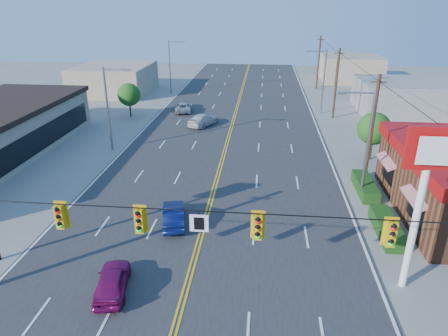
# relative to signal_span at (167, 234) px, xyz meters

# --- Properties ---
(ground) EXTENTS (160.00, 160.00, 0.00)m
(ground) POSITION_rel_signal_span_xyz_m (0.12, 0.00, -4.89)
(ground) COLOR gray
(ground) RESTS_ON ground
(road) EXTENTS (20.00, 120.00, 0.06)m
(road) POSITION_rel_signal_span_xyz_m (0.12, 20.00, -4.86)
(road) COLOR #2D2D30
(road) RESTS_ON ground
(signal_span) EXTENTS (24.32, 0.34, 9.00)m
(signal_span) POSITION_rel_signal_span_xyz_m (0.00, 0.00, 0.00)
(signal_span) COLOR #47301E
(signal_span) RESTS_ON ground
(kfc_pylon) EXTENTS (2.20, 0.36, 8.50)m
(kfc_pylon) POSITION_rel_signal_span_xyz_m (11.12, 4.00, 1.16)
(kfc_pylon) COLOR white
(kfc_pylon) RESTS_ON ground
(streetlight_se) EXTENTS (2.55, 0.25, 8.00)m
(streetlight_se) POSITION_rel_signal_span_xyz_m (10.91, 14.00, -0.37)
(streetlight_se) COLOR gray
(streetlight_se) RESTS_ON ground
(streetlight_ne) EXTENTS (2.55, 0.25, 8.00)m
(streetlight_ne) POSITION_rel_signal_span_xyz_m (10.91, 38.00, -0.37)
(streetlight_ne) COLOR gray
(streetlight_ne) RESTS_ON ground
(streetlight_sw) EXTENTS (2.55, 0.25, 8.00)m
(streetlight_sw) POSITION_rel_signal_span_xyz_m (-10.67, 22.00, -0.37)
(streetlight_sw) COLOR gray
(streetlight_sw) RESTS_ON ground
(streetlight_nw) EXTENTS (2.55, 0.25, 8.00)m
(streetlight_nw) POSITION_rel_signal_span_xyz_m (-10.67, 48.00, -0.37)
(streetlight_nw) COLOR gray
(streetlight_nw) RESTS_ON ground
(utility_pole_near) EXTENTS (0.28, 0.28, 8.40)m
(utility_pole_near) POSITION_rel_signal_span_xyz_m (12.32, 18.00, -0.69)
(utility_pole_near) COLOR #47301E
(utility_pole_near) RESTS_ON ground
(utility_pole_mid) EXTENTS (0.28, 0.28, 8.40)m
(utility_pole_mid) POSITION_rel_signal_span_xyz_m (12.32, 36.00, -0.69)
(utility_pole_mid) COLOR #47301E
(utility_pole_mid) RESTS_ON ground
(utility_pole_far) EXTENTS (0.28, 0.28, 8.40)m
(utility_pole_far) POSITION_rel_signal_span_xyz_m (12.32, 54.00, -0.69)
(utility_pole_far) COLOR #47301E
(utility_pole_far) RESTS_ON ground
(tree_kfc_rear) EXTENTS (2.94, 2.94, 4.41)m
(tree_kfc_rear) POSITION_rel_signal_span_xyz_m (13.62, 22.00, -1.95)
(tree_kfc_rear) COLOR #47301E
(tree_kfc_rear) RESTS_ON ground
(tree_west) EXTENTS (2.80, 2.80, 4.20)m
(tree_west) POSITION_rel_signal_span_xyz_m (-12.88, 34.00, -2.09)
(tree_west) COLOR #47301E
(tree_west) RESTS_ON ground
(bld_east_mid) EXTENTS (12.00, 10.00, 4.00)m
(bld_east_mid) POSITION_rel_signal_span_xyz_m (22.12, 40.00, -2.89)
(bld_east_mid) COLOR gray
(bld_east_mid) RESTS_ON ground
(bld_west_far) EXTENTS (11.00, 12.00, 4.20)m
(bld_west_far) POSITION_rel_signal_span_xyz_m (-19.88, 48.00, -2.79)
(bld_west_far) COLOR tan
(bld_west_far) RESTS_ON ground
(bld_east_far) EXTENTS (10.00, 10.00, 4.40)m
(bld_east_far) POSITION_rel_signal_span_xyz_m (19.12, 62.00, -2.69)
(bld_east_far) COLOR tan
(bld_east_far) RESTS_ON ground
(car_magenta) EXTENTS (2.14, 3.88, 1.25)m
(car_magenta) POSITION_rel_signal_span_xyz_m (-3.48, 2.00, -4.26)
(car_magenta) COLOR #7E0E4F
(car_magenta) RESTS_ON ground
(car_blue) EXTENTS (2.17, 4.06, 1.27)m
(car_blue) POSITION_rel_signal_span_xyz_m (-1.86, 8.80, -4.25)
(car_blue) COLOR #0D154C
(car_blue) RESTS_ON ground
(car_white) EXTENTS (3.63, 4.99, 1.34)m
(car_white) POSITION_rel_signal_span_xyz_m (-3.23, 30.97, -4.21)
(car_white) COLOR silver
(car_white) RESTS_ON ground
(car_silver) EXTENTS (2.77, 4.65, 1.21)m
(car_silver) POSITION_rel_signal_span_xyz_m (-6.76, 36.92, -4.28)
(car_silver) COLOR #BABBC0
(car_silver) RESTS_ON ground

